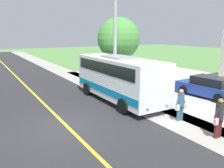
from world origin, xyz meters
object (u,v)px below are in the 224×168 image
(pedestrian_with_bags, at_px, (219,117))
(parked_car_near, at_px, (209,87))
(street_light_pole, at_px, (113,36))
(tree_curbside, at_px, (119,39))
(pedestrian_waiting, at_px, (181,104))
(shuttle_bus_front, at_px, (119,77))

(pedestrian_with_bags, xyz_separation_m, parked_car_near, (-5.27, -4.50, -0.26))
(pedestrian_with_bags, distance_m, parked_car_near, 6.94)
(street_light_pole, relative_size, parked_car_near, 1.67)
(parked_car_near, relative_size, tree_curbside, 0.79)
(pedestrian_waiting, xyz_separation_m, parked_car_near, (-5.16, -2.24, -0.20))
(shuttle_bus_front, height_order, parked_car_near, shuttle_bus_front)
(shuttle_bus_front, xyz_separation_m, pedestrian_with_bags, (-0.69, 6.91, -0.68))
(shuttle_bus_front, height_order, pedestrian_waiting, shuttle_bus_front)
(pedestrian_waiting, xyz_separation_m, street_light_pole, (0.42, -5.96, 3.30))
(pedestrian_with_bags, relative_size, parked_car_near, 0.39)
(street_light_pole, distance_m, parked_car_near, 7.56)
(shuttle_bus_front, xyz_separation_m, tree_curbside, (-2.91, -4.64, 2.27))
(pedestrian_with_bags, relative_size, tree_curbside, 0.30)
(street_light_pole, bearing_deg, pedestrian_waiting, 94.07)
(street_light_pole, distance_m, tree_curbside, 4.19)
(shuttle_bus_front, distance_m, parked_car_near, 6.50)
(shuttle_bus_front, bearing_deg, parked_car_near, 157.99)
(pedestrian_waiting, bearing_deg, street_light_pole, -85.93)
(pedestrian_waiting, height_order, parked_car_near, pedestrian_waiting)
(pedestrian_waiting, xyz_separation_m, tree_curbside, (-2.11, -9.29, 3.02))
(shuttle_bus_front, relative_size, pedestrian_with_bags, 4.41)
(pedestrian_with_bags, bearing_deg, shuttle_bus_front, -84.34)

